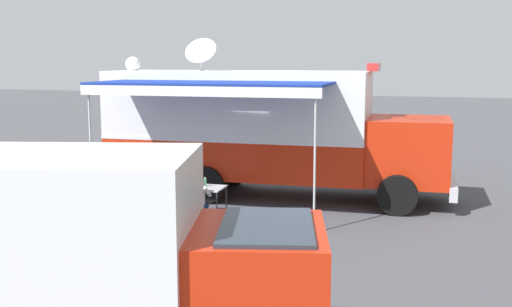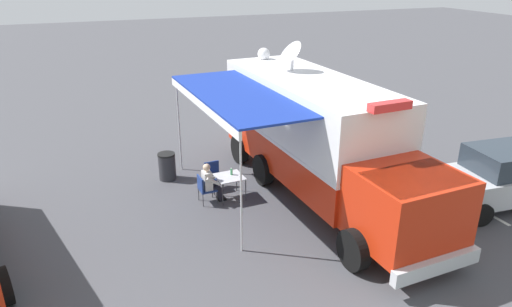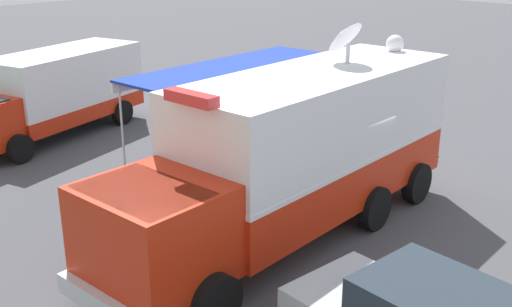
{
  "view_description": "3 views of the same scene",
  "coord_description": "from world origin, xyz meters",
  "px_view_note": "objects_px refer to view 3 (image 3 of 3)",
  "views": [
    {
      "loc": [
        16.19,
        5.76,
        3.81
      ],
      "look_at": [
        1.43,
        0.97,
        1.44
      ],
      "focal_mm": 43.11,
      "sensor_mm": 36.0,
      "label": 1
    },
    {
      "loc": [
        6.47,
        12.31,
        6.7
      ],
      "look_at": [
        1.77,
        0.18,
        1.38
      ],
      "focal_mm": 32.88,
      "sensor_mm": 36.0,
      "label": 2
    },
    {
      "loc": [
        -8.08,
        10.2,
        6.23
      ],
      "look_at": [
        1.0,
        0.89,
        1.62
      ],
      "focal_mm": 43.33,
      "sensor_mm": 36.0,
      "label": 3
    }
  ],
  "objects_px": {
    "seated_responder": "(217,161)",
    "traffic_cone": "(431,148)",
    "folding_chair_at_table": "(212,165)",
    "folding_chair_beside_table": "(249,161)",
    "support_truck": "(55,94)",
    "command_truck": "(295,149)",
    "water_bottle": "(238,160)",
    "trash_bin": "(248,143)",
    "folding_table": "(233,166)"
  },
  "relations": [
    {
      "from": "seated_responder",
      "to": "trash_bin",
      "type": "distance_m",
      "value": 2.25
    },
    {
      "from": "trash_bin",
      "to": "folding_chair_beside_table",
      "type": "bearing_deg",
      "value": 135.73
    },
    {
      "from": "seated_responder",
      "to": "support_truck",
      "type": "bearing_deg",
      "value": 5.96
    },
    {
      "from": "support_truck",
      "to": "command_truck",
      "type": "bearing_deg",
      "value": -179.57
    },
    {
      "from": "command_truck",
      "to": "trash_bin",
      "type": "distance_m",
      "value": 5.13
    },
    {
      "from": "command_truck",
      "to": "folding_chair_at_table",
      "type": "height_order",
      "value": "command_truck"
    },
    {
      "from": "folding_chair_beside_table",
      "to": "traffic_cone",
      "type": "bearing_deg",
      "value": -117.53
    },
    {
      "from": "folding_chair_beside_table",
      "to": "seated_responder",
      "type": "xyz_separation_m",
      "value": [
        0.33,
        0.85,
        0.14
      ]
    },
    {
      "from": "folding_chair_at_table",
      "to": "support_truck",
      "type": "bearing_deg",
      "value": 6.04
    },
    {
      "from": "water_bottle",
      "to": "folding_chair_at_table",
      "type": "bearing_deg",
      "value": 6.59
    },
    {
      "from": "water_bottle",
      "to": "traffic_cone",
      "type": "height_order",
      "value": "water_bottle"
    },
    {
      "from": "seated_responder",
      "to": "trash_bin",
      "type": "xyz_separation_m",
      "value": [
        0.89,
        -2.05,
        -0.2
      ]
    },
    {
      "from": "seated_responder",
      "to": "traffic_cone",
      "type": "distance_m",
      "value": 6.57
    },
    {
      "from": "folding_table",
      "to": "water_bottle",
      "type": "distance_m",
      "value": 0.21
    },
    {
      "from": "command_truck",
      "to": "folding_chair_at_table",
      "type": "bearing_deg",
      "value": -10.66
    },
    {
      "from": "folding_chair_beside_table",
      "to": "seated_responder",
      "type": "relative_size",
      "value": 0.7
    },
    {
      "from": "folding_chair_beside_table",
      "to": "support_truck",
      "type": "distance_m",
      "value": 7.52
    },
    {
      "from": "command_truck",
      "to": "seated_responder",
      "type": "relative_size",
      "value": 7.68
    },
    {
      "from": "command_truck",
      "to": "folding_table",
      "type": "bearing_deg",
      "value": -14.12
    },
    {
      "from": "folding_chair_beside_table",
      "to": "support_truck",
      "type": "relative_size",
      "value": 0.12
    },
    {
      "from": "folding_chair_beside_table",
      "to": "traffic_cone",
      "type": "distance_m",
      "value": 5.66
    },
    {
      "from": "water_bottle",
      "to": "seated_responder",
      "type": "height_order",
      "value": "seated_responder"
    },
    {
      "from": "folding_table",
      "to": "support_truck",
      "type": "relative_size",
      "value": 0.12
    },
    {
      "from": "command_truck",
      "to": "seated_responder",
      "type": "distance_m",
      "value": 3.52
    },
    {
      "from": "water_bottle",
      "to": "trash_bin",
      "type": "height_order",
      "value": "water_bottle"
    },
    {
      "from": "folding_table",
      "to": "seated_responder",
      "type": "relative_size",
      "value": 0.67
    },
    {
      "from": "folding_table",
      "to": "water_bottle",
      "type": "relative_size",
      "value": 3.75
    },
    {
      "from": "command_truck",
      "to": "support_truck",
      "type": "relative_size",
      "value": 1.35
    },
    {
      "from": "folding_table",
      "to": "traffic_cone",
      "type": "xyz_separation_m",
      "value": [
        -2.34,
        -5.86,
        -0.39
      ]
    },
    {
      "from": "folding_chair_at_table",
      "to": "folding_chair_beside_table",
      "type": "relative_size",
      "value": 1.0
    },
    {
      "from": "water_bottle",
      "to": "folding_chair_at_table",
      "type": "distance_m",
      "value": 0.95
    },
    {
      "from": "seated_responder",
      "to": "traffic_cone",
      "type": "relative_size",
      "value": 2.16
    },
    {
      "from": "folding_chair_at_table",
      "to": "folding_chair_beside_table",
      "type": "bearing_deg",
      "value": -121.23
    },
    {
      "from": "seated_responder",
      "to": "traffic_cone",
      "type": "height_order",
      "value": "seated_responder"
    },
    {
      "from": "folding_chair_beside_table",
      "to": "water_bottle",
      "type": "bearing_deg",
      "value": 115.92
    },
    {
      "from": "command_truck",
      "to": "folding_chair_beside_table",
      "type": "height_order",
      "value": "command_truck"
    },
    {
      "from": "traffic_cone",
      "to": "water_bottle",
      "type": "bearing_deg",
      "value": 68.76
    },
    {
      "from": "traffic_cone",
      "to": "folding_table",
      "type": "bearing_deg",
      "value": 68.27
    },
    {
      "from": "folding_chair_at_table",
      "to": "trash_bin",
      "type": "distance_m",
      "value": 2.18
    },
    {
      "from": "command_truck",
      "to": "trash_bin",
      "type": "bearing_deg",
      "value": -33.35
    },
    {
      "from": "trash_bin",
      "to": "seated_responder",
      "type": "bearing_deg",
      "value": 113.54
    },
    {
      "from": "folding_chair_at_table",
      "to": "seated_responder",
      "type": "bearing_deg",
      "value": -177.01
    },
    {
      "from": "trash_bin",
      "to": "support_truck",
      "type": "distance_m",
      "value": 6.74
    },
    {
      "from": "folding_chair_beside_table",
      "to": "trash_bin",
      "type": "height_order",
      "value": "trash_bin"
    },
    {
      "from": "folding_table",
      "to": "folding_chair_beside_table",
      "type": "relative_size",
      "value": 0.97
    },
    {
      "from": "command_truck",
      "to": "folding_table",
      "type": "distance_m",
      "value": 2.96
    },
    {
      "from": "folding_chair_beside_table",
      "to": "support_truck",
      "type": "xyz_separation_m",
      "value": [
        7.3,
        1.58,
        0.87
      ]
    },
    {
      "from": "traffic_cone",
      "to": "folding_chair_beside_table",
      "type": "bearing_deg",
      "value": 62.47
    },
    {
      "from": "folding_table",
      "to": "seated_responder",
      "type": "distance_m",
      "value": 0.61
    },
    {
      "from": "command_truck",
      "to": "trash_bin",
      "type": "xyz_separation_m",
      "value": [
        4.1,
        -2.7,
        -1.49
      ]
    }
  ]
}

